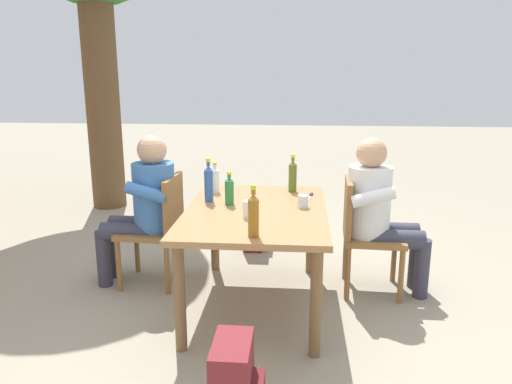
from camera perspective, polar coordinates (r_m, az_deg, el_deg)
ground_plane at (r=3.64m, az=0.00°, el=-12.96°), size 24.00×24.00×0.00m
dining_table at (r=3.40m, az=0.00°, el=-3.46°), size 1.41×0.96×0.72m
chair_near_right at (r=3.77m, az=12.34°, el=-4.26°), size 0.46×0.46×0.87m
chair_far_right at (r=3.88m, az=-11.19°, el=-3.70°), size 0.46×0.46×0.87m
person_in_white_shirt at (r=3.74m, az=14.15°, el=-1.86°), size 0.47×0.61×1.18m
person_in_plaid_shirt at (r=3.86m, az=-12.85°, el=-1.26°), size 0.47×0.61×1.18m
bottle_olive at (r=3.84m, az=4.29°, el=1.91°), size 0.06×0.06×0.30m
bottle_blue at (r=3.55m, az=-5.53°, el=1.05°), size 0.06×0.06×0.32m
bottle_amber at (r=2.78m, az=-0.30°, el=-2.66°), size 0.06×0.06×0.30m
bottle_clear at (r=3.83m, az=-4.78°, el=1.47°), size 0.06×0.06×0.24m
bottle_green at (r=3.46m, az=-3.12°, el=0.17°), size 0.06×0.06×0.24m
cup_glass at (r=3.41m, az=5.49°, el=-1.09°), size 0.07×0.07×0.09m
cup_white at (r=3.16m, az=-0.92°, el=-2.04°), size 0.07×0.07×0.11m
table_knife at (r=3.70m, az=6.27°, el=-0.56°), size 0.24×0.07×0.01m
backpack_by_near_side at (r=4.64m, az=-0.12°, el=-4.00°), size 0.29×0.24×0.45m
backpack_by_far_side at (r=2.49m, az=-2.50°, el=-21.46°), size 0.31×0.24×0.42m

